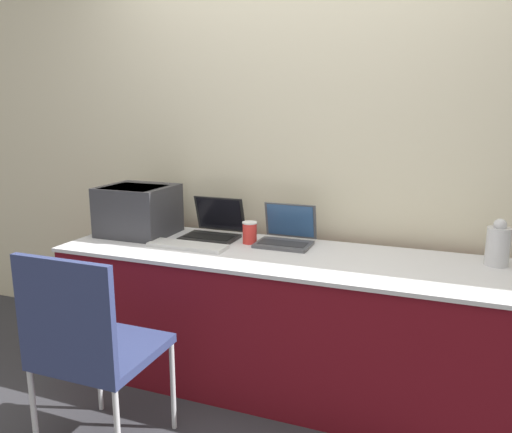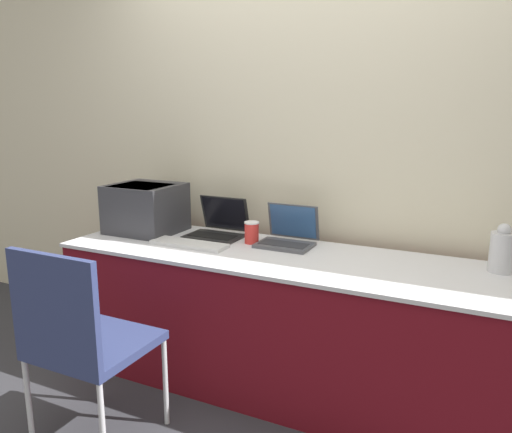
% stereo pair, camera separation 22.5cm
% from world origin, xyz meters
% --- Properties ---
extents(ground_plane, '(14.00, 14.00, 0.00)m').
position_xyz_m(ground_plane, '(0.00, 0.00, 0.00)').
color(ground_plane, '#333338').
extents(wall_back, '(8.00, 0.05, 2.60)m').
position_xyz_m(wall_back, '(0.00, 0.80, 1.30)').
color(wall_back, beige).
rests_on(wall_back, ground_plane).
extents(table, '(2.37, 0.70, 0.74)m').
position_xyz_m(table, '(0.00, 0.34, 0.37)').
color(table, maroon).
rests_on(table, ground_plane).
extents(printer, '(0.40, 0.37, 0.29)m').
position_xyz_m(printer, '(-0.92, 0.43, 0.90)').
color(printer, '#333338').
rests_on(printer, table).
extents(laptop_left, '(0.31, 0.29, 0.23)m').
position_xyz_m(laptop_left, '(-0.46, 0.52, 0.79)').
color(laptop_left, black).
rests_on(laptop_left, table).
extents(laptop_right, '(0.30, 0.26, 0.22)m').
position_xyz_m(laptop_right, '(-0.02, 0.53, 0.79)').
color(laptop_right, '#4C4C51').
rests_on(laptop_right, table).
extents(external_keyboard, '(0.44, 0.13, 0.02)m').
position_xyz_m(external_keyboard, '(-0.50, 0.27, 0.75)').
color(external_keyboard, silver).
rests_on(external_keyboard, table).
extents(coffee_cup, '(0.08, 0.08, 0.12)m').
position_xyz_m(coffee_cup, '(-0.22, 0.47, 0.80)').
color(coffee_cup, red).
rests_on(coffee_cup, table).
extents(metal_pitcher, '(0.11, 0.11, 0.23)m').
position_xyz_m(metal_pitcher, '(1.05, 0.53, 0.84)').
color(metal_pitcher, silver).
rests_on(metal_pitcher, table).
extents(chair, '(0.46, 0.45, 0.93)m').
position_xyz_m(chair, '(-0.53, -0.52, 0.54)').
color(chair, navy).
rests_on(chair, ground_plane).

